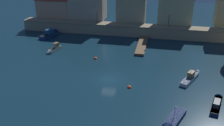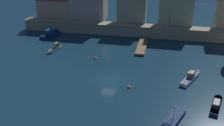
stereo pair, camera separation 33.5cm
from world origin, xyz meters
name	(u,v)px [view 2 (the right image)]	position (x,y,z in m)	size (l,w,h in m)	color
ground_plane	(108,79)	(0.00, 0.00, 0.00)	(140.63, 140.63, 0.00)	#112D3D
quay_wall	(130,30)	(0.00, 25.04, 1.40)	(56.64, 3.50, 2.79)	tan
old_town_backdrop	(127,7)	(-1.49, 28.79, 6.47)	(53.25, 5.83, 8.82)	tan
pier_dock	(142,45)	(4.16, 17.49, 0.25)	(2.04, 11.90, 0.70)	brown
quay_lamp_0	(98,15)	(-8.39, 25.04, 4.83)	(0.32, 0.32, 3.01)	black
quay_lamp_1	(170,18)	(9.78, 25.04, 5.06)	(0.32, 0.32, 3.42)	black
moored_boat_0	(192,76)	(14.32, 3.27, 0.45)	(4.16, 7.12, 2.33)	white
moored_boat_1	(217,102)	(17.48, -4.49, 0.38)	(2.82, 6.62, 1.54)	navy
moored_boat_2	(54,49)	(-14.53, 10.52, 0.52)	(2.46, 4.58, 2.33)	silver
moored_boat_5	(171,123)	(10.86, -10.72, 0.32)	(3.74, 6.38, 2.88)	navy
moored_boat_6	(52,33)	(-19.46, 20.68, 0.58)	(3.53, 7.26, 3.45)	navy
mooring_buoy_0	(96,59)	(-4.53, 8.33, 0.00)	(0.75, 0.75, 0.75)	#EA4C19
mooring_buoy_1	(129,88)	(4.01, -2.15, 0.00)	(0.71, 0.71, 0.71)	#EA4C19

